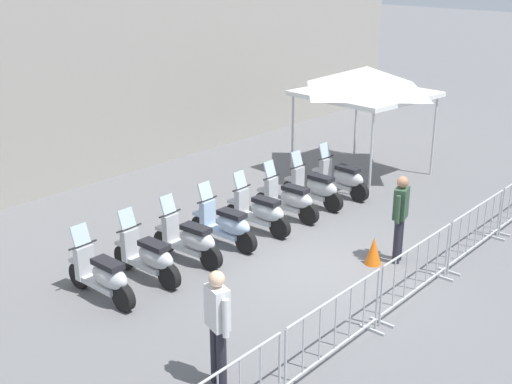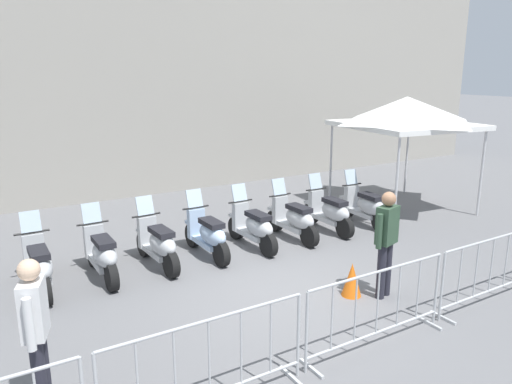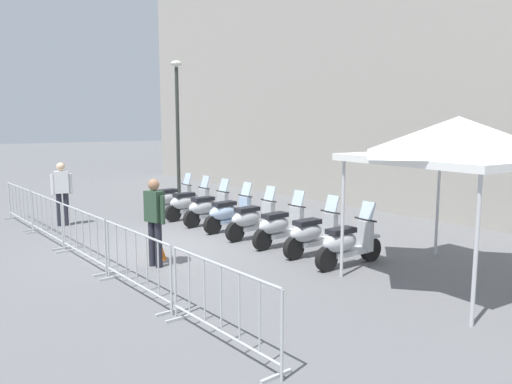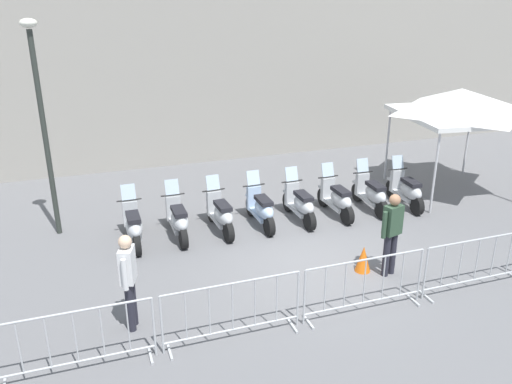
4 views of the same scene
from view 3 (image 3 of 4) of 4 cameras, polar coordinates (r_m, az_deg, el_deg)
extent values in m
plane|color=slate|center=(11.48, -9.93, -6.27)|extent=(120.00, 120.00, 0.00)
cube|color=#9E998E|center=(17.45, 16.76, 20.27)|extent=(28.09, 5.51, 13.21)
cylinder|color=black|center=(15.78, -7.36, -1.40)|extent=(0.19, 0.49, 0.48)
cylinder|color=black|center=(15.18, -11.36, -1.87)|extent=(0.19, 0.49, 0.48)
cube|color=#B7BABC|center=(15.47, -9.33, -1.48)|extent=(0.37, 0.89, 0.10)
ellipsoid|color=#B7BABC|center=(15.29, -10.25, -0.70)|extent=(0.45, 0.87, 0.40)
cube|color=black|center=(15.28, -10.17, 0.12)|extent=(0.34, 0.63, 0.10)
cube|color=#B7BABC|center=(15.64, -7.97, -0.35)|extent=(0.35, 0.18, 0.60)
cylinder|color=black|center=(15.59, -7.99, 0.85)|extent=(0.56, 0.10, 0.04)
cube|color=silver|center=(15.60, -7.85, 1.52)|extent=(0.33, 0.17, 0.35)
cube|color=#B7BABC|center=(15.74, -7.38, -0.43)|extent=(0.23, 0.34, 0.06)
cylinder|color=black|center=(14.95, -5.36, -1.90)|extent=(0.19, 0.49, 0.48)
cylinder|color=black|center=(14.31, -9.49, -2.43)|extent=(0.19, 0.49, 0.48)
cube|color=#B7BABC|center=(14.61, -7.38, -2.00)|extent=(0.38, 0.89, 0.10)
ellipsoid|color=#B7BABC|center=(14.43, -8.34, -1.18)|extent=(0.45, 0.88, 0.40)
cube|color=black|center=(14.41, -8.25, -0.31)|extent=(0.35, 0.63, 0.10)
cube|color=#B7BABC|center=(14.80, -5.97, -0.79)|extent=(0.35, 0.18, 0.60)
cylinder|color=black|center=(14.75, -5.99, 0.47)|extent=(0.56, 0.10, 0.04)
cube|color=silver|center=(14.75, -5.84, 1.18)|extent=(0.33, 0.18, 0.35)
cube|color=#B7BABC|center=(14.90, -5.37, -0.88)|extent=(0.24, 0.34, 0.06)
cylinder|color=black|center=(14.15, -3.22, -2.44)|extent=(0.22, 0.50, 0.48)
cylinder|color=black|center=(13.42, -7.36, -3.07)|extent=(0.22, 0.50, 0.48)
cube|color=#B7BABC|center=(13.77, -5.23, -2.59)|extent=(0.42, 0.90, 0.10)
ellipsoid|color=#B7BABC|center=(13.56, -6.19, -1.74)|extent=(0.49, 0.89, 0.40)
cube|color=black|center=(13.55, -6.10, -0.80)|extent=(0.37, 0.64, 0.10)
cube|color=#B7BABC|center=(13.98, -3.82, -1.29)|extent=(0.36, 0.19, 0.60)
cylinder|color=black|center=(13.93, -3.83, 0.05)|extent=(0.56, 0.13, 0.04)
cube|color=silver|center=(13.94, -3.68, 0.80)|extent=(0.34, 0.19, 0.35)
cube|color=#B7BABC|center=(14.10, -3.22, -1.37)|extent=(0.25, 0.35, 0.06)
cylinder|color=black|center=(13.34, -0.62, -3.07)|extent=(0.20, 0.49, 0.48)
cylinder|color=black|center=(12.61, -5.00, -3.76)|extent=(0.20, 0.49, 0.48)
cube|color=#A8C1E0|center=(12.96, -2.75, -3.24)|extent=(0.39, 0.90, 0.10)
ellipsoid|color=#A8C1E0|center=(12.75, -3.75, -2.33)|extent=(0.46, 0.88, 0.40)
cube|color=black|center=(12.73, -3.65, -1.35)|extent=(0.35, 0.63, 0.10)
cube|color=#A8C1E0|center=(13.17, -1.25, -1.85)|extent=(0.36, 0.18, 0.60)
cylinder|color=black|center=(13.12, -1.26, -0.43)|extent=(0.56, 0.11, 0.04)
cube|color=silver|center=(13.13, -1.09, 0.37)|extent=(0.34, 0.18, 0.35)
cube|color=#A8C1E0|center=(13.30, -0.62, -1.93)|extent=(0.24, 0.34, 0.06)
cylinder|color=black|center=(12.56, 2.06, -3.78)|extent=(0.20, 0.49, 0.48)
cylinder|color=black|center=(11.78, -2.41, -4.58)|extent=(0.20, 0.49, 0.48)
cube|color=#B7BABC|center=(12.15, -0.10, -3.99)|extent=(0.39, 0.90, 0.10)
ellipsoid|color=#B7BABC|center=(11.93, -1.13, -3.04)|extent=(0.47, 0.88, 0.40)
cube|color=black|center=(11.91, -1.02, -1.99)|extent=(0.36, 0.63, 0.10)
cube|color=#B7BABC|center=(12.38, 1.43, -2.49)|extent=(0.36, 0.18, 0.60)
cylinder|color=black|center=(12.32, 1.44, -0.99)|extent=(0.56, 0.11, 0.04)
cube|color=silver|center=(12.33, 1.61, -0.14)|extent=(0.34, 0.18, 0.35)
cube|color=#B7BABC|center=(12.51, 2.07, -2.57)|extent=(0.24, 0.34, 0.06)
cylinder|color=black|center=(11.84, 5.28, -4.54)|extent=(0.20, 0.49, 0.48)
cylinder|color=black|center=(11.01, 0.74, -5.48)|extent=(0.20, 0.49, 0.48)
cube|color=#B7BABC|center=(11.41, 3.10, -4.80)|extent=(0.40, 0.90, 0.10)
ellipsoid|color=#B7BABC|center=(11.17, 2.07, -3.81)|extent=(0.47, 0.88, 0.40)
cube|color=black|center=(11.15, 2.19, -2.69)|extent=(0.36, 0.63, 0.10)
cube|color=#B7BABC|center=(11.65, 4.66, -3.19)|extent=(0.36, 0.19, 0.60)
cylinder|color=black|center=(11.59, 4.68, -1.59)|extent=(0.56, 0.11, 0.04)
cube|color=silver|center=(11.60, 4.86, -0.69)|extent=(0.34, 0.18, 0.35)
cube|color=#B7BABC|center=(11.79, 5.30, -3.26)|extent=(0.24, 0.34, 0.06)
cylinder|color=black|center=(11.17, 9.10, -5.39)|extent=(0.18, 0.49, 0.48)
cylinder|color=black|center=(10.32, 4.35, -6.43)|extent=(0.18, 0.49, 0.48)
cube|color=#B7BABC|center=(10.73, 6.82, -5.69)|extent=(0.36, 0.89, 0.10)
ellipsoid|color=#B7BABC|center=(10.48, 5.75, -4.65)|extent=(0.43, 0.87, 0.40)
cube|color=black|center=(10.46, 5.89, -3.45)|extent=(0.33, 0.62, 0.10)
cube|color=#B7BABC|center=(10.97, 8.47, -3.96)|extent=(0.35, 0.17, 0.60)
cylinder|color=black|center=(10.90, 8.50, -2.27)|extent=(0.56, 0.09, 0.04)
cube|color=silver|center=(10.91, 8.70, -1.31)|extent=(0.33, 0.17, 0.35)
cube|color=#B7BABC|center=(11.11, 9.13, -4.04)|extent=(0.23, 0.34, 0.06)
cylinder|color=black|center=(10.47, 13.01, -6.40)|extent=(0.17, 0.49, 0.48)
cylinder|color=black|center=(9.60, 8.08, -7.60)|extent=(0.17, 0.49, 0.48)
cube|color=#B7BABC|center=(10.02, 10.66, -6.76)|extent=(0.33, 0.88, 0.10)
ellipsoid|color=#B7BABC|center=(9.76, 9.56, -5.67)|extent=(0.41, 0.86, 0.40)
cube|color=black|center=(9.74, 9.72, -4.39)|extent=(0.31, 0.62, 0.10)
cube|color=#B7BABC|center=(10.26, 12.37, -4.90)|extent=(0.35, 0.16, 0.60)
cylinder|color=black|center=(10.20, 12.43, -3.09)|extent=(0.56, 0.07, 0.04)
cube|color=silver|center=(10.20, 12.65, -2.06)|extent=(0.33, 0.16, 0.35)
cube|color=#B7BABC|center=(10.41, 13.05, -4.96)|extent=(0.22, 0.33, 0.06)
cube|color=#B2B5B7|center=(16.24, -26.21, -2.69)|extent=(0.09, 0.44, 0.04)
cube|color=#B2B5B7|center=(14.23, -24.30, -4.00)|extent=(0.09, 0.44, 0.04)
cylinder|color=#B2B5B7|center=(16.25, -26.40, -0.89)|extent=(0.04, 0.04, 1.05)
cylinder|color=#B2B5B7|center=(14.05, -24.33, -2.05)|extent=(0.04, 0.04, 1.05)
cylinder|color=#B2B5B7|center=(15.08, -25.56, 0.54)|extent=(2.28, 0.29, 0.04)
cylinder|color=#B2B5B7|center=(15.20, -25.36, -2.71)|extent=(2.28, 0.29, 0.04)
cylinder|color=#B2B5B7|center=(15.87, -26.11, -0.74)|extent=(0.02, 0.02, 0.87)
cylinder|color=#B2B5B7|center=(15.50, -25.79, -0.91)|extent=(0.02, 0.02, 0.87)
cylinder|color=#B2B5B7|center=(15.13, -25.46, -1.09)|extent=(0.02, 0.02, 0.87)
cylinder|color=#B2B5B7|center=(14.77, -25.11, -1.28)|extent=(0.02, 0.02, 0.87)
cylinder|color=#B2B5B7|center=(14.40, -24.74, -1.48)|extent=(0.02, 0.02, 0.87)
cube|color=#B2B5B7|center=(13.94, -23.98, -4.22)|extent=(0.09, 0.44, 0.04)
cube|color=#B2B5B7|center=(11.96, -21.32, -6.03)|extent=(0.09, 0.44, 0.04)
cylinder|color=#B2B5B7|center=(13.93, -24.20, -2.12)|extent=(0.04, 0.04, 1.05)
cylinder|color=#B2B5B7|center=(11.77, -21.31, -3.74)|extent=(0.04, 0.04, 1.05)
cylinder|color=#B2B5B7|center=(12.76, -23.01, -0.55)|extent=(2.28, 0.29, 0.04)
cylinder|color=#B2B5B7|center=(12.91, -22.80, -4.37)|extent=(2.28, 0.29, 0.04)
cylinder|color=#B2B5B7|center=(13.56, -23.81, -1.98)|extent=(0.02, 0.02, 0.87)
cylinder|color=#B2B5B7|center=(13.19, -23.37, -2.22)|extent=(0.02, 0.02, 0.87)
cylinder|color=#B2B5B7|center=(12.83, -22.90, -2.47)|extent=(0.02, 0.02, 0.87)
cylinder|color=#B2B5B7|center=(12.47, -22.41, -2.73)|extent=(0.02, 0.02, 0.87)
cylinder|color=#B2B5B7|center=(12.11, -21.89, -3.01)|extent=(0.02, 0.02, 0.87)
cube|color=#B2B5B7|center=(11.68, -20.87, -6.34)|extent=(0.09, 0.44, 0.04)
cube|color=#B2B5B7|center=(9.76, -16.94, -8.96)|extent=(0.09, 0.44, 0.04)
cylinder|color=#B2B5B7|center=(11.65, -21.13, -3.84)|extent=(0.04, 0.04, 1.05)
cylinder|color=#B2B5B7|center=(9.55, -16.85, -6.20)|extent=(0.04, 0.04, 1.05)
cylinder|color=#B2B5B7|center=(10.49, -19.34, -2.11)|extent=(2.28, 0.29, 0.04)
cylinder|color=#B2B5B7|center=(10.67, -19.12, -6.71)|extent=(2.28, 0.29, 0.04)
cylinder|color=#B2B5B7|center=(11.28, -20.55, -3.72)|extent=(0.02, 0.02, 0.87)
cylinder|color=#B2B5B7|center=(10.93, -19.91, -4.06)|extent=(0.02, 0.02, 0.87)
cylinder|color=#B2B5B7|center=(10.57, -19.23, -4.43)|extent=(0.02, 0.02, 0.87)
cylinder|color=#B2B5B7|center=(10.22, -18.50, -4.81)|extent=(0.02, 0.02, 0.87)
cylinder|color=#B2B5B7|center=(9.87, -17.72, -5.23)|extent=(0.02, 0.02, 0.87)
cube|color=#B2B5B7|center=(9.49, -16.24, -9.42)|extent=(0.09, 0.44, 0.04)
cube|color=#B2B5B7|center=(7.69, -9.95, -13.41)|extent=(0.09, 0.44, 0.04)
cylinder|color=#B2B5B7|center=(9.44, -16.57, -6.35)|extent=(0.04, 0.04, 1.05)
cylinder|color=#B2B5B7|center=(7.45, -9.70, -10.01)|extent=(0.04, 0.04, 1.05)
cylinder|color=#B2B5B7|center=(8.30, -13.68, -4.49)|extent=(2.28, 0.29, 0.04)
cylinder|color=#B2B5B7|center=(8.53, -13.48, -10.21)|extent=(2.28, 0.29, 0.04)
cylinder|color=#B2B5B7|center=(9.08, -15.67, -6.30)|extent=(0.02, 0.02, 0.87)
cylinder|color=#B2B5B7|center=(8.74, -14.66, -6.82)|extent=(0.02, 0.02, 0.87)
cylinder|color=#B2B5B7|center=(8.40, -13.58, -7.39)|extent=(0.02, 0.02, 0.87)
cylinder|color=#B2B5B7|center=(8.07, -12.40, -7.99)|extent=(0.02, 0.02, 0.87)
cylinder|color=#B2B5B7|center=(7.74, -11.12, -8.64)|extent=(0.02, 0.02, 0.87)
cube|color=#B2B5B7|center=(7.45, -8.78, -14.12)|extent=(0.09, 0.44, 0.04)
cube|color=#B2B5B7|center=(5.89, 2.31, -20.35)|extent=(0.09, 0.44, 0.04)
cylinder|color=#B2B5B7|center=(7.35, -9.23, -10.25)|extent=(0.04, 0.04, 1.05)
cylinder|color=#B2B5B7|center=(5.60, 2.99, -16.14)|extent=(0.04, 0.04, 1.05)
cylinder|color=#B2B5B7|center=(6.27, -4.07, -8.38)|extent=(2.28, 0.29, 0.04)
cylinder|color=#B2B5B7|center=(6.56, -3.99, -15.68)|extent=(2.28, 0.29, 0.04)
cylinder|color=#B2B5B7|center=(7.01, -7.67, -10.36)|extent=(0.02, 0.02, 0.87)
cylinder|color=#B2B5B7|center=(6.70, -5.94, -11.20)|extent=(0.02, 0.02, 0.87)
cylinder|color=#B2B5B7|center=(6.40, -4.03, -12.11)|extent=(0.02, 0.02, 0.87)
cylinder|color=#B2B5B7|center=(6.11, -1.92, -13.10)|extent=(0.02, 0.02, 0.87)
cylinder|color=#B2B5B7|center=(5.83, 0.41, -14.16)|extent=(0.02, 0.02, 0.87)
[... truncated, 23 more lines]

